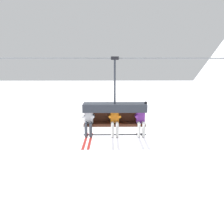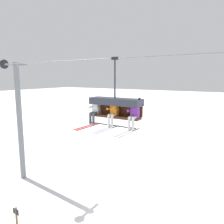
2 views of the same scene
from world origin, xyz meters
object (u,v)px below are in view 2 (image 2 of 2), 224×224
(chairlift_chair, at_px, (116,105))
(skier_purple, at_px, (134,114))
(trail_sign, at_px, (17,223))
(skier_white, at_px, (95,110))
(lift_tower_near, at_px, (19,119))
(skier_orange, at_px, (113,112))

(chairlift_chair, xyz_separation_m, skier_purple, (0.99, -0.21, -0.28))
(skier_purple, bearing_deg, trail_sign, -142.84)
(skier_white, bearing_deg, trail_sign, -123.17)
(lift_tower_near, distance_m, chairlift_chair, 8.20)
(skier_purple, distance_m, trail_sign, 6.73)
(skier_white, xyz_separation_m, skier_purple, (1.98, 0.01, 0.02))
(skier_white, relative_size, trail_sign, 1.06)
(skier_purple, relative_size, trail_sign, 1.06)
(chairlift_chair, distance_m, skier_white, 1.06)
(skier_orange, relative_size, trail_sign, 1.06)
(skier_purple, bearing_deg, chairlift_chair, 167.81)
(skier_purple, xyz_separation_m, trail_sign, (-3.91, -2.97, -4.60))
(skier_white, bearing_deg, skier_purple, 0.20)
(skier_orange, distance_m, skier_purple, 0.99)
(chairlift_chair, relative_size, skier_purple, 1.70)
(lift_tower_near, bearing_deg, skier_white, -7.54)
(lift_tower_near, distance_m, skier_white, 7.20)
(skier_purple, height_order, trail_sign, skier_purple)
(skier_white, bearing_deg, chairlift_chair, 12.61)
(skier_white, height_order, trail_sign, skier_white)
(skier_orange, height_order, skier_purple, skier_purple)
(skier_orange, height_order, trail_sign, skier_orange)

